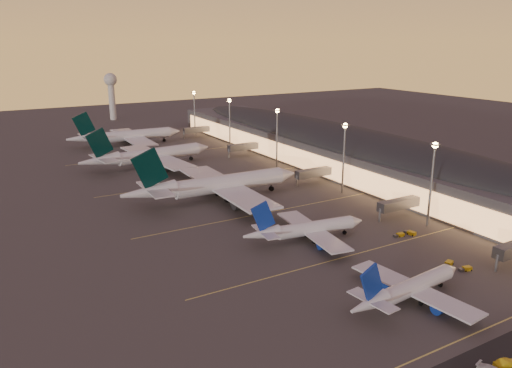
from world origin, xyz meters
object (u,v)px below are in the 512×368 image
object	(u,v)px
airliner_narrow_north	(305,229)
baggage_tug_c	(399,235)
baggage_tug_a	(465,269)
airliner_wide_mid	(149,156)
radar_tower	(111,88)
baggage_tug_d	(410,233)
airliner_narrow_south	(408,289)
service_van_f	(508,364)
baggage_tug_b	(448,264)
airliner_wide_near	(215,185)
airliner_wide_far	(126,136)

from	to	relation	value
airliner_narrow_north	baggage_tug_c	size ratio (longest dim) A/B	10.96
baggage_tug_a	baggage_tug_c	bearing A→B (deg)	97.93
airliner_wide_mid	baggage_tug_c	distance (m)	121.32
airliner_wide_mid	radar_tower	size ratio (longest dim) A/B	1.90
airliner_narrow_north	baggage_tug_a	size ratio (longest dim) A/B	10.61
airliner_narrow_north	baggage_tug_d	world-z (taller)	airliner_narrow_north
baggage_tug_d	baggage_tug_a	bearing A→B (deg)	-24.68
airliner_narrow_south	baggage_tug_c	distance (m)	38.49
baggage_tug_d	service_van_f	world-z (taller)	service_van_f
service_van_f	baggage_tug_b	bearing A→B (deg)	-21.59
airliner_narrow_south	baggage_tug_b	size ratio (longest dim) A/B	9.26
baggage_tug_c	service_van_f	xyz separation A→B (m)	(-28.33, -52.70, 0.34)
baggage_tug_c	baggage_tug_d	xyz separation A→B (m)	(4.02, -0.42, 0.03)
radar_tower	baggage_tug_a	distance (m)	287.02
radar_tower	baggage_tug_c	bearing A→B (deg)	-87.32
service_van_f	airliner_narrow_south	bearing A→B (deg)	10.86
baggage_tug_a	service_van_f	distance (m)	38.66
airliner_wide_mid	baggage_tug_a	bearing A→B (deg)	-83.08
airliner_wide_near	radar_tower	bearing A→B (deg)	86.32
baggage_tug_a	service_van_f	size ratio (longest dim) A/B	0.73
baggage_tug_a	baggage_tug_b	distance (m)	4.24
airliner_narrow_north	airliner_wide_far	xyz separation A→B (m)	(-5.04, 156.93, 1.58)
airliner_narrow_south	service_van_f	size ratio (longest dim) A/B	7.23
airliner_wide_near	baggage_tug_d	bearing A→B (deg)	-57.68
airliner_wide_mid	radar_tower	bearing A→B (deg)	74.78
airliner_wide_mid	service_van_f	size ratio (longest dim) A/B	12.86
airliner_narrow_south	airliner_wide_far	xyz separation A→B (m)	(-3.86, 196.01, 1.82)
baggage_tug_c	service_van_f	distance (m)	59.84
airliner_narrow_north	baggage_tug_a	distance (m)	42.12
airliner_wide_near	airliner_wide_far	size ratio (longest dim) A/B	1.09
airliner_wide_near	airliner_wide_mid	xyz separation A→B (m)	(-4.55, 58.44, -0.37)
radar_tower	service_van_f	size ratio (longest dim) A/B	6.78
airliner_wide_far	baggage_tug_b	bearing A→B (deg)	-81.06
radar_tower	baggage_tug_b	bearing A→B (deg)	-88.26
airliner_narrow_south	baggage_tug_a	world-z (taller)	airliner_narrow_south
radar_tower	baggage_tug_a	world-z (taller)	radar_tower
radar_tower	baggage_tug_b	distance (m)	282.99
baggage_tug_a	airliner_wide_far	bearing A→B (deg)	111.61
airliner_wide_near	baggage_tug_d	distance (m)	67.74
baggage_tug_a	airliner_wide_near	bearing A→B (deg)	122.48
airliner_wide_near	baggage_tug_a	distance (m)	86.62
airliner_wide_near	baggage_tug_b	world-z (taller)	airliner_wide_near
airliner_narrow_south	baggage_tug_d	bearing A→B (deg)	36.48
baggage_tug_d	airliner_wide_mid	bearing A→B (deg)	-171.16
airliner_wide_far	service_van_f	xyz separation A→B (m)	(1.85, -220.76, -4.23)
radar_tower	baggage_tug_c	size ratio (longest dim) A/B	9.59
airliner_wide_near	baggage_tug_d	xyz separation A→B (m)	(34.66, -57.99, -4.97)
service_van_f	baggage_tug_a	bearing A→B (deg)	-26.83
airliner_narrow_north	baggage_tug_b	world-z (taller)	airliner_narrow_north
baggage_tug_b	baggage_tug_a	bearing A→B (deg)	-88.82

